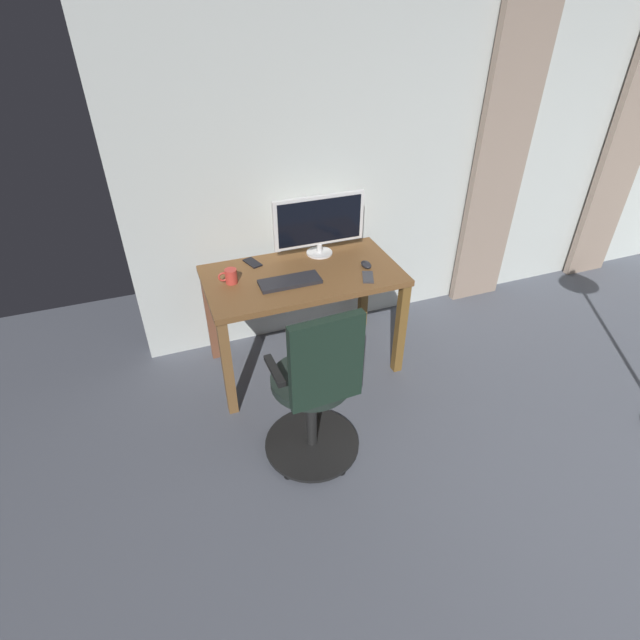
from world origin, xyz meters
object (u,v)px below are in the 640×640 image
computer_keyboard (290,282)px  computer_monitor (319,222)px  mug_tea (230,276)px  desk (303,287)px  office_chair (316,394)px  cell_phone_face_up (368,277)px  computer_mouse (366,265)px  cell_phone_by_monitor (253,263)px

computer_keyboard → computer_monitor: bearing=-134.6°
computer_keyboard → mug_tea: bearing=-21.4°
desk → office_chair: size_ratio=1.19×
computer_monitor → cell_phone_face_up: computer_monitor is taller
computer_keyboard → mug_tea: mug_tea is taller
desk → computer_keyboard: computer_keyboard is taller
desk → cell_phone_face_up: (-0.37, 0.20, 0.11)m
office_chair → cell_phone_face_up: 0.90m
office_chair → cell_phone_face_up: bearing=44.6°
office_chair → computer_mouse: office_chair is taller
mug_tea → computer_mouse: bearing=173.0°
cell_phone_face_up → mug_tea: (0.83, -0.24, 0.04)m
mug_tea → computer_keyboard: bearing=158.6°
desk → office_chair: office_chair is taller
computer_keyboard → computer_mouse: (-0.54, -0.03, 0.01)m
cell_phone_face_up → mug_tea: mug_tea is taller
computer_mouse → cell_phone_face_up: size_ratio=0.69×
computer_keyboard → mug_tea: 0.37m
desk → computer_mouse: size_ratio=12.69×
cell_phone_by_monitor → mug_tea: 0.28m
computer_monitor → mug_tea: 0.71m
office_chair → cell_phone_by_monitor: bearing=90.4°
computer_monitor → computer_mouse: 0.42m
cell_phone_by_monitor → computer_keyboard: bearing=96.4°
desk → computer_keyboard: 0.19m
desk → computer_monitor: bearing=-131.6°
office_chair → computer_monitor: computer_monitor is taller
desk → office_chair: bearing=75.8°
desk → office_chair: 0.88m
computer_keyboard → cell_phone_face_up: bearing=167.6°
computer_keyboard → cell_phone_by_monitor: size_ratio=2.69×
computer_mouse → cell_phone_by_monitor: 0.76m
desk → computer_mouse: computer_mouse is taller
computer_monitor → computer_mouse: bearing=127.4°
computer_mouse → cell_phone_by_monitor: bearing=-24.0°
cell_phone_face_up → mug_tea: size_ratio=1.20×
computer_mouse → office_chair: bearing=50.6°
office_chair → computer_monitor: size_ratio=1.69×
desk → mug_tea: mug_tea is taller
office_chair → computer_monitor: (-0.41, -1.06, 0.48)m
computer_monitor → cell_phone_by_monitor: bearing=-2.2°
computer_monitor → mug_tea: bearing=15.6°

